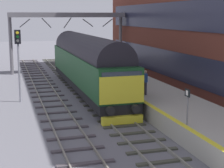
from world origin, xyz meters
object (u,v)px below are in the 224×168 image
(diesel_locomotive, at_px, (87,62))
(platform_number_sign, at_px, (187,101))
(signal_post_near, at_px, (18,57))
(waiting_passenger, at_px, (145,80))

(diesel_locomotive, height_order, platform_number_sign, diesel_locomotive)
(diesel_locomotive, distance_m, signal_post_near, 5.71)
(signal_post_near, height_order, waiting_passenger, signal_post_near)
(diesel_locomotive, xyz_separation_m, signal_post_near, (-5.36, -1.79, 0.81))
(diesel_locomotive, bearing_deg, platform_number_sign, -81.80)
(signal_post_near, distance_m, waiting_passenger, 9.18)
(signal_post_near, bearing_deg, diesel_locomotive, 18.46)
(signal_post_near, height_order, platform_number_sign, signal_post_near)
(platform_number_sign, distance_m, waiting_passenger, 7.01)
(diesel_locomotive, xyz_separation_m, waiting_passenger, (2.52, -6.33, -0.49))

